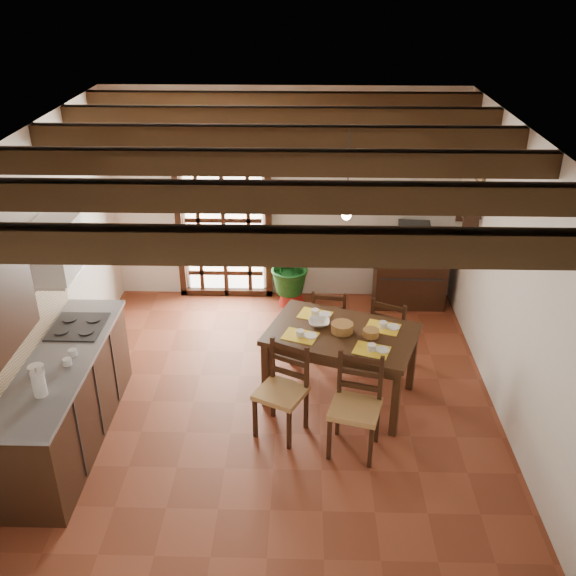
{
  "coord_description": "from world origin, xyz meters",
  "views": [
    {
      "loc": [
        0.25,
        -5.41,
        4.11
      ],
      "look_at": [
        0.1,
        0.4,
        1.15
      ],
      "focal_mm": 40.0,
      "sensor_mm": 36.0,
      "label": 1
    }
  ],
  "objects_px": {
    "dining_table": "(342,340)",
    "sideboard": "(410,278)",
    "pendant_lamp": "(347,207)",
    "potted_plant": "(292,265)",
    "crt_tv": "(414,237)",
    "chair_near_left": "(282,407)",
    "chair_near_right": "(354,423)",
    "chair_far_right": "(390,345)",
    "kitchen_counter": "(66,398)",
    "chair_far_left": "(329,333)"
  },
  "relations": [
    {
      "from": "dining_table",
      "to": "sideboard",
      "type": "relative_size",
      "value": 1.84
    },
    {
      "from": "dining_table",
      "to": "pendant_lamp",
      "type": "distance_m",
      "value": 1.39
    },
    {
      "from": "potted_plant",
      "to": "crt_tv",
      "type": "bearing_deg",
      "value": 1.12
    },
    {
      "from": "chair_near_left",
      "to": "chair_near_right",
      "type": "bearing_deg",
      "value": 7.58
    },
    {
      "from": "chair_near_left",
      "to": "potted_plant",
      "type": "relative_size",
      "value": 0.44
    },
    {
      "from": "potted_plant",
      "to": "pendant_lamp",
      "type": "height_order",
      "value": "pendant_lamp"
    },
    {
      "from": "dining_table",
      "to": "chair_near_left",
      "type": "bearing_deg",
      "value": -115.93
    },
    {
      "from": "potted_plant",
      "to": "chair_near_left",
      "type": "bearing_deg",
      "value": -90.93
    },
    {
      "from": "crt_tv",
      "to": "chair_near_right",
      "type": "bearing_deg",
      "value": -101.52
    },
    {
      "from": "chair_near_right",
      "to": "crt_tv",
      "type": "xyz_separation_m",
      "value": [
        0.91,
        2.9,
        0.67
      ]
    },
    {
      "from": "dining_table",
      "to": "potted_plant",
      "type": "xyz_separation_m",
      "value": [
        -0.55,
        2.04,
        -0.12
      ]
    },
    {
      "from": "chair_far_right",
      "to": "dining_table",
      "type": "bearing_deg",
      "value": 72.82
    },
    {
      "from": "kitchen_counter",
      "to": "pendant_lamp",
      "type": "height_order",
      "value": "pendant_lamp"
    },
    {
      "from": "chair_near_right",
      "to": "chair_far_left",
      "type": "xyz_separation_m",
      "value": [
        -0.19,
        1.65,
        -0.03
      ]
    },
    {
      "from": "sideboard",
      "to": "potted_plant",
      "type": "bearing_deg",
      "value": -178.71
    },
    {
      "from": "chair_far_left",
      "to": "crt_tv",
      "type": "height_order",
      "value": "crt_tv"
    },
    {
      "from": "dining_table",
      "to": "chair_far_left",
      "type": "bearing_deg",
      "value": 115.83
    },
    {
      "from": "kitchen_counter",
      "to": "chair_near_left",
      "type": "distance_m",
      "value": 2.03
    },
    {
      "from": "chair_near_left",
      "to": "chair_far_left",
      "type": "bearing_deg",
      "value": 97.49
    },
    {
      "from": "kitchen_counter",
      "to": "potted_plant",
      "type": "relative_size",
      "value": 1.07
    },
    {
      "from": "dining_table",
      "to": "sideboard",
      "type": "distance_m",
      "value": 2.33
    },
    {
      "from": "kitchen_counter",
      "to": "sideboard",
      "type": "bearing_deg",
      "value": 38.02
    },
    {
      "from": "chair_near_right",
      "to": "pendant_lamp",
      "type": "distance_m",
      "value": 2.0
    },
    {
      "from": "dining_table",
      "to": "chair_near_right",
      "type": "xyz_separation_m",
      "value": [
        0.09,
        -0.82,
        -0.39
      ]
    },
    {
      "from": "crt_tv",
      "to": "pendant_lamp",
      "type": "distance_m",
      "value": 2.48
    },
    {
      "from": "chair_near_left",
      "to": "pendant_lamp",
      "type": "relative_size",
      "value": 1.11
    },
    {
      "from": "chair_near_left",
      "to": "chair_far_left",
      "type": "xyz_separation_m",
      "value": [
        0.5,
        1.41,
        -0.02
      ]
    },
    {
      "from": "chair_far_right",
      "to": "potted_plant",
      "type": "height_order",
      "value": "potted_plant"
    },
    {
      "from": "crt_tv",
      "to": "potted_plant",
      "type": "bearing_deg",
      "value": -172.91
    },
    {
      "from": "chair_near_left",
      "to": "chair_near_right",
      "type": "distance_m",
      "value": 0.73
    },
    {
      "from": "chair_far_left",
      "to": "crt_tv",
      "type": "xyz_separation_m",
      "value": [
        1.1,
        1.25,
        0.69
      ]
    },
    {
      "from": "sideboard",
      "to": "crt_tv",
      "type": "height_order",
      "value": "crt_tv"
    },
    {
      "from": "sideboard",
      "to": "potted_plant",
      "type": "distance_m",
      "value": 1.57
    },
    {
      "from": "pendant_lamp",
      "to": "sideboard",
      "type": "bearing_deg",
      "value": 63.02
    },
    {
      "from": "kitchen_counter",
      "to": "chair_near_left",
      "type": "relative_size",
      "value": 2.41
    },
    {
      "from": "chair_near_right",
      "to": "chair_far_right",
      "type": "xyz_separation_m",
      "value": [
        0.49,
        1.41,
        -0.02
      ]
    },
    {
      "from": "kitchen_counter",
      "to": "chair_far_right",
      "type": "relative_size",
      "value": 2.5
    },
    {
      "from": "sideboard",
      "to": "chair_near_left",
      "type": "bearing_deg",
      "value": -121.02
    },
    {
      "from": "kitchen_counter",
      "to": "chair_near_right",
      "type": "xyz_separation_m",
      "value": [
        2.7,
        -0.08,
        -0.17
      ]
    },
    {
      "from": "chair_near_left",
      "to": "sideboard",
      "type": "height_order",
      "value": "chair_near_left"
    },
    {
      "from": "chair_near_right",
      "to": "crt_tv",
      "type": "relative_size",
      "value": 2.2
    },
    {
      "from": "chair_near_left",
      "to": "chair_far_right",
      "type": "bearing_deg",
      "value": 71.62
    },
    {
      "from": "kitchen_counter",
      "to": "pendant_lamp",
      "type": "bearing_deg",
      "value": 17.97
    },
    {
      "from": "chair_near_right",
      "to": "chair_far_left",
      "type": "height_order",
      "value": "chair_near_right"
    },
    {
      "from": "chair_far_right",
      "to": "crt_tv",
      "type": "bearing_deg",
      "value": -77.53
    },
    {
      "from": "chair_near_right",
      "to": "chair_near_left",
      "type": "bearing_deg",
      "value": 175.81
    },
    {
      "from": "pendant_lamp",
      "to": "kitchen_counter",
      "type": "bearing_deg",
      "value": -162.03
    },
    {
      "from": "kitchen_counter",
      "to": "crt_tv",
      "type": "distance_m",
      "value": 4.61
    },
    {
      "from": "chair_near_right",
      "to": "crt_tv",
      "type": "height_order",
      "value": "crt_tv"
    },
    {
      "from": "chair_near_left",
      "to": "chair_near_right",
      "type": "relative_size",
      "value": 0.97
    }
  ]
}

